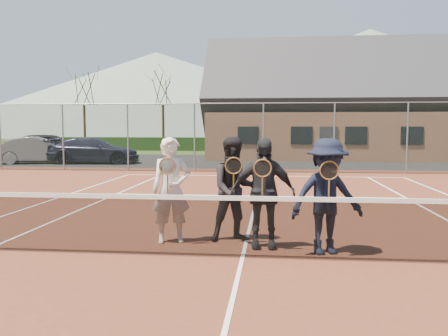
# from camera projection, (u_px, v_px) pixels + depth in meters

# --- Properties ---
(ground) EXTENTS (220.00, 220.00, 0.00)m
(ground) POSITION_uv_depth(u_px,v_px,m) (266.00, 162.00, 26.96)
(ground) COLOR #2D4619
(ground) RESTS_ON ground
(court_surface) EXTENTS (30.00, 30.00, 0.02)m
(court_surface) POSITION_uv_depth(u_px,v_px,m) (242.00, 259.00, 7.15)
(court_surface) COLOR #562819
(court_surface) RESTS_ON ground
(tarmac_carpark) EXTENTS (40.00, 12.00, 0.01)m
(tarmac_carpark) POSITION_uv_depth(u_px,v_px,m) (196.00, 161.00, 27.38)
(tarmac_carpark) COLOR black
(tarmac_carpark) RESTS_ON ground
(hedge_row) EXTENTS (40.00, 1.20, 1.10)m
(hedge_row) POSITION_uv_depth(u_px,v_px,m) (268.00, 144.00, 38.80)
(hedge_row) COLOR #183210
(hedge_row) RESTS_ON ground
(hill_west) EXTENTS (110.00, 110.00, 18.00)m
(hill_west) POSITION_uv_depth(u_px,v_px,m) (157.00, 94.00, 103.09)
(hill_west) COLOR slate
(hill_west) RESTS_ON ground
(hill_centre) EXTENTS (120.00, 120.00, 22.00)m
(hill_centre) POSITION_uv_depth(u_px,v_px,m) (369.00, 83.00, 98.22)
(hill_centre) COLOR slate
(hill_centre) RESTS_ON ground
(car_a) EXTENTS (5.09, 2.69, 1.65)m
(car_a) POSITION_uv_depth(u_px,v_px,m) (49.00, 147.00, 27.50)
(car_a) COLOR black
(car_a) RESTS_ON ground
(car_b) EXTENTS (4.61, 2.73, 1.44)m
(car_b) POSITION_uv_depth(u_px,v_px,m) (39.00, 150.00, 25.59)
(car_b) COLOR #909498
(car_b) RESTS_ON ground
(car_c) EXTENTS (5.00, 2.35, 1.41)m
(car_c) POSITION_uv_depth(u_px,v_px,m) (94.00, 151.00, 25.60)
(car_c) COLOR black
(car_c) RESTS_ON ground
(court_markings) EXTENTS (11.03, 23.83, 0.01)m
(court_markings) POSITION_uv_depth(u_px,v_px,m) (242.00, 258.00, 7.15)
(court_markings) COLOR white
(court_markings) RESTS_ON court_surface
(tennis_net) EXTENTS (11.68, 0.08, 1.10)m
(tennis_net) POSITION_uv_depth(u_px,v_px,m) (243.00, 224.00, 7.10)
(tennis_net) COLOR slate
(tennis_net) RESTS_ON ground
(perimeter_fence) EXTENTS (30.07, 0.07, 3.02)m
(perimeter_fence) POSITION_uv_depth(u_px,v_px,m) (263.00, 138.00, 20.39)
(perimeter_fence) COLOR slate
(perimeter_fence) RESTS_ON ground
(clubhouse) EXTENTS (15.60, 8.20, 7.70)m
(clubhouse) POSITION_uv_depth(u_px,v_px,m) (330.00, 95.00, 30.16)
(clubhouse) COLOR #9E6B4C
(clubhouse) RESTS_ON ground
(tree_a) EXTENTS (3.20, 3.20, 7.77)m
(tree_a) POSITION_uv_depth(u_px,v_px,m) (84.00, 83.00, 41.01)
(tree_a) COLOR #352113
(tree_a) RESTS_ON ground
(tree_b) EXTENTS (3.20, 3.20, 7.77)m
(tree_b) POSITION_uv_depth(u_px,v_px,m) (163.00, 82.00, 40.28)
(tree_b) COLOR #372014
(tree_b) RESTS_ON ground
(tree_c) EXTENTS (3.20, 3.20, 7.77)m
(tree_c) POSITION_uv_depth(u_px,v_px,m) (293.00, 81.00, 39.13)
(tree_c) COLOR #392214
(tree_c) RESTS_ON ground
(tree_d) EXTENTS (3.20, 3.20, 7.77)m
(tree_d) POSITION_uv_depth(u_px,v_px,m) (419.00, 79.00, 38.09)
(tree_d) COLOR #3A2215
(tree_d) RESTS_ON ground
(player_a) EXTENTS (0.76, 0.61, 1.80)m
(player_a) POSITION_uv_depth(u_px,v_px,m) (171.00, 190.00, 8.06)
(player_a) COLOR silver
(player_a) RESTS_ON court_surface
(player_b) EXTENTS (1.04, 0.91, 1.80)m
(player_b) POSITION_uv_depth(u_px,v_px,m) (235.00, 189.00, 8.17)
(player_b) COLOR black
(player_b) RESTS_ON court_surface
(player_c) EXTENTS (1.08, 0.53, 1.80)m
(player_c) POSITION_uv_depth(u_px,v_px,m) (263.00, 193.00, 7.70)
(player_c) COLOR black
(player_c) RESTS_ON court_surface
(player_d) EXTENTS (1.31, 0.99, 1.80)m
(player_d) POSITION_uv_depth(u_px,v_px,m) (327.00, 196.00, 7.32)
(player_d) COLOR black
(player_d) RESTS_ON court_surface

